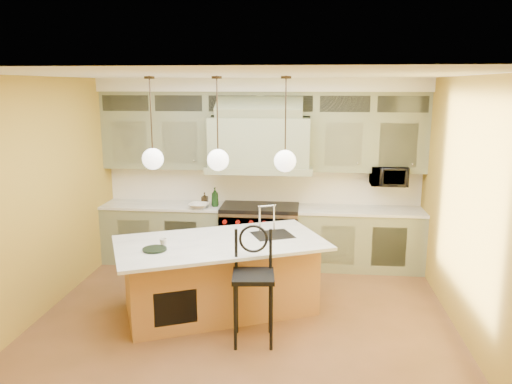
# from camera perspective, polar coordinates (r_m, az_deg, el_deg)

# --- Properties ---
(floor) EXTENTS (5.00, 5.00, 0.00)m
(floor) POSITION_cam_1_polar(r_m,az_deg,el_deg) (6.09, -1.60, -15.20)
(floor) COLOR brown
(floor) RESTS_ON ground
(ceiling) EXTENTS (5.00, 5.00, 0.00)m
(ceiling) POSITION_cam_1_polar(r_m,az_deg,el_deg) (5.41, -1.78, 13.24)
(ceiling) COLOR white
(ceiling) RESTS_ON wall_back
(wall_back) EXTENTS (5.00, 0.00, 5.00)m
(wall_back) POSITION_cam_1_polar(r_m,az_deg,el_deg) (8.01, 0.71, 2.45)
(wall_back) COLOR #B28E31
(wall_back) RESTS_ON ground
(wall_front) EXTENTS (5.00, 0.00, 5.00)m
(wall_front) POSITION_cam_1_polar(r_m,az_deg,el_deg) (3.24, -7.76, -12.42)
(wall_front) COLOR #B28E31
(wall_front) RESTS_ON ground
(wall_left) EXTENTS (0.00, 5.00, 5.00)m
(wall_left) POSITION_cam_1_polar(r_m,az_deg,el_deg) (6.40, -24.45, -1.10)
(wall_left) COLOR #B28E31
(wall_left) RESTS_ON ground
(wall_right) EXTENTS (0.00, 5.00, 5.00)m
(wall_right) POSITION_cam_1_polar(r_m,az_deg,el_deg) (5.80, 23.61, -2.30)
(wall_right) COLOR #B28E31
(wall_right) RESTS_ON ground
(back_cabinetry) EXTENTS (5.00, 0.77, 2.90)m
(back_cabinetry) POSITION_cam_1_polar(r_m,az_deg,el_deg) (7.75, 0.53, 1.97)
(back_cabinetry) COLOR gray
(back_cabinetry) RESTS_ON floor
(range) EXTENTS (1.20, 0.74, 0.96)m
(range) POSITION_cam_1_polar(r_m,az_deg,el_deg) (7.89, 0.45, -4.91)
(range) COLOR silver
(range) RESTS_ON floor
(kitchen_island) EXTENTS (2.83, 2.24, 1.35)m
(kitchen_island) POSITION_cam_1_polar(r_m,az_deg,el_deg) (6.35, -4.10, -9.38)
(kitchen_island) COLOR #AE723D
(kitchen_island) RESTS_ON floor
(counter_stool) EXTENTS (0.50, 0.50, 1.29)m
(counter_stool) POSITION_cam_1_polar(r_m,az_deg,el_deg) (5.52, -0.31, -9.68)
(counter_stool) COLOR black
(counter_stool) RESTS_ON floor
(microwave) EXTENTS (0.54, 0.37, 0.30)m
(microwave) POSITION_cam_1_polar(r_m,az_deg,el_deg) (7.82, 14.91, 1.81)
(microwave) COLOR black
(microwave) RESTS_ON back_cabinetry
(oil_bottle_a) EXTENTS (0.12, 0.12, 0.30)m
(oil_bottle_a) POSITION_cam_1_polar(r_m,az_deg,el_deg) (7.78, -4.71, -0.57)
(oil_bottle_a) COLOR black
(oil_bottle_a) RESTS_ON back_cabinetry
(oil_bottle_b) EXTENTS (0.10, 0.10, 0.21)m
(oil_bottle_b) POSITION_cam_1_polar(r_m,az_deg,el_deg) (7.88, -5.89, -0.79)
(oil_bottle_b) COLOR black
(oil_bottle_b) RESTS_ON back_cabinetry
(fruit_bowl) EXTENTS (0.32, 0.32, 0.08)m
(fruit_bowl) POSITION_cam_1_polar(r_m,az_deg,el_deg) (7.71, -6.56, -1.59)
(fruit_bowl) COLOR silver
(fruit_bowl) RESTS_ON back_cabinetry
(cup) EXTENTS (0.11, 0.11, 0.09)m
(cup) POSITION_cam_1_polar(r_m,az_deg,el_deg) (6.06, -10.54, -5.67)
(cup) COLOR beige
(cup) RESTS_ON kitchen_island
(pendant_left) EXTENTS (0.26, 0.26, 1.11)m
(pendant_left) POSITION_cam_1_polar(r_m,az_deg,el_deg) (6.16, -11.72, 3.99)
(pendant_left) COLOR #2D2319
(pendant_left) RESTS_ON ceiling
(pendant_center) EXTENTS (0.26, 0.26, 1.11)m
(pendant_center) POSITION_cam_1_polar(r_m,az_deg,el_deg) (5.97, -4.37, 3.95)
(pendant_center) COLOR #2D2319
(pendant_center) RESTS_ON ceiling
(pendant_right) EXTENTS (0.26, 0.26, 1.11)m
(pendant_right) POSITION_cam_1_polar(r_m,az_deg,el_deg) (5.88, 3.34, 3.84)
(pendant_right) COLOR #2D2319
(pendant_right) RESTS_ON ceiling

